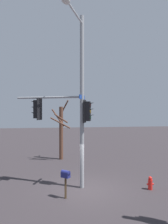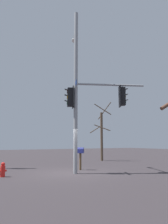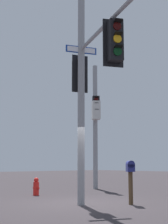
% 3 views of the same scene
% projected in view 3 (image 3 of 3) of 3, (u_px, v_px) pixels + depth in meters
% --- Properties ---
extents(ground_plane, '(80.00, 80.00, 0.00)m').
position_uv_depth(ground_plane, '(85.00, 204.00, 11.20)').
color(ground_plane, '#312C2F').
extents(main_signal_pole_assembly, '(4.49, 4.46, 9.77)m').
position_uv_depth(main_signal_pole_assembly, '(91.00, 48.00, 11.13)').
color(main_signal_pole_assembly, gray).
rests_on(main_signal_pole_assembly, ground).
extents(secondary_pole_assembly, '(0.77, 0.68, 6.64)m').
position_uv_depth(secondary_pole_assembly, '(96.00, 118.00, 18.07)').
color(secondary_pole_assembly, gray).
rests_on(secondary_pole_assembly, ground).
extents(fire_hydrant, '(0.38, 0.24, 0.73)m').
position_uv_depth(fire_hydrant, '(36.00, 187.00, 14.14)').
color(fire_hydrant, red).
rests_on(fire_hydrant, ground).
extents(mailbox, '(0.49, 0.47, 1.41)m').
position_uv_depth(mailbox, '(130.00, 170.00, 11.09)').
color(mailbox, '#4C3823').
rests_on(mailbox, ground).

